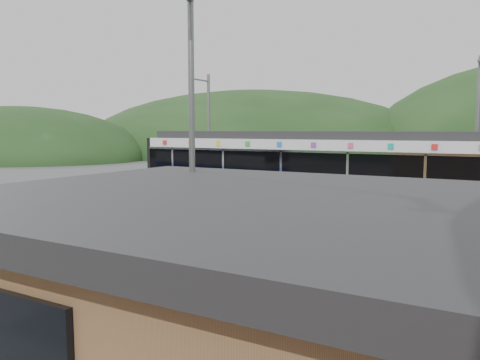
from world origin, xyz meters
The scene contains 9 objects.
ground centered at (0.00, 0.00, 0.00)m, with size 120.00×120.00×0.00m, color #4C4C4F.
hills centered at (6.19, 5.29, 0.00)m, with size 146.00×149.00×26.00m.
platform centered at (0.00, 3.30, 0.15)m, with size 26.00×3.20×0.30m, color #9E9E99.
yellow_line centered at (0.00, 2.00, 0.30)m, with size 26.00×0.10×0.01m, color yellow.
train centered at (2.02, 6.00, 2.06)m, with size 20.44×3.01×3.74m.
catenary_mast_west centered at (-7.00, 8.56, 3.65)m, with size 0.18×1.80×7.00m.
catenary_mast_east centered at (7.00, 8.56, 3.65)m, with size 0.18×1.80×7.00m.
station_shelter centered at (6.00, -9.01, 1.55)m, with size 9.20×6.20×3.00m.
lamp_post centered at (2.72, -6.93, 3.82)m, with size 0.55×1.18×6.42m.
Camera 1 is at (8.08, -14.36, 3.82)m, focal length 35.00 mm.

